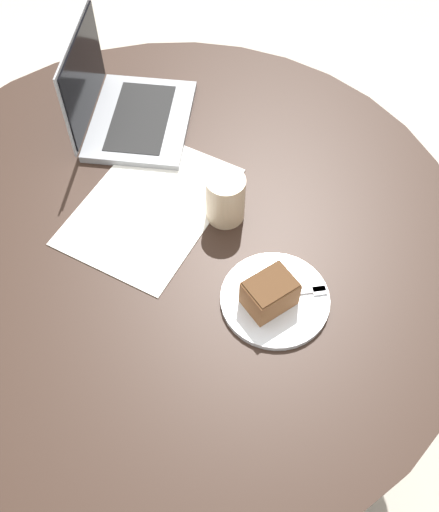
# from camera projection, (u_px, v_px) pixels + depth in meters

# --- Properties ---
(ground_plane) EXTENTS (12.00, 12.00, 0.00)m
(ground_plane) POSITION_uv_depth(u_px,v_px,m) (185.00, 374.00, 1.91)
(ground_plane) COLOR #B7AD9E
(dining_table) EXTENTS (1.30, 1.30, 0.76)m
(dining_table) POSITION_uv_depth(u_px,v_px,m) (173.00, 273.00, 1.40)
(dining_table) COLOR black
(dining_table) RESTS_ON ground_plane
(paper_document) EXTENTS (0.39, 0.29, 0.00)m
(paper_document) POSITION_uv_depth(u_px,v_px,m) (150.00, 206.00, 1.32)
(paper_document) COLOR white
(paper_document) RESTS_ON dining_table
(plate) EXTENTS (0.22, 0.22, 0.01)m
(plate) POSITION_uv_depth(u_px,v_px,m) (275.00, 299.00, 1.18)
(plate) COLOR silver
(plate) RESTS_ON dining_table
(cake_slice) EXTENTS (0.12, 0.11, 0.07)m
(cake_slice) POSITION_uv_depth(u_px,v_px,m) (270.00, 293.00, 1.14)
(cake_slice) COLOR brown
(cake_slice) RESTS_ON plate
(fork) EXTENTS (0.11, 0.15, 0.00)m
(fork) POSITION_uv_depth(u_px,v_px,m) (293.00, 293.00, 1.18)
(fork) COLOR silver
(fork) RESTS_ON plate
(coffee_glass) EXTENTS (0.08, 0.08, 0.11)m
(coffee_glass) POSITION_uv_depth(u_px,v_px,m) (225.00, 198.00, 1.26)
(coffee_glass) COLOR #C6AD89
(coffee_glass) RESTS_ON dining_table
(laptop) EXTENTS (0.35, 0.32, 0.24)m
(laptop) POSITION_uv_depth(u_px,v_px,m) (126.00, 109.00, 1.43)
(laptop) COLOR gray
(laptop) RESTS_ON dining_table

